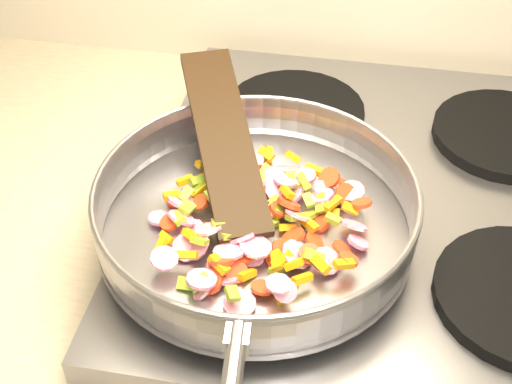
# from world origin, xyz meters

# --- Properties ---
(cooktop) EXTENTS (0.60, 0.60, 0.04)m
(cooktop) POSITION_xyz_m (-0.70, 1.67, 0.92)
(cooktop) COLOR #939399
(cooktop) RESTS_ON counter_top
(grate_fl) EXTENTS (0.19, 0.19, 0.02)m
(grate_fl) POSITION_xyz_m (-0.84, 1.52, 0.95)
(grate_fl) COLOR black
(grate_fl) RESTS_ON cooktop
(grate_bl) EXTENTS (0.19, 0.19, 0.02)m
(grate_bl) POSITION_xyz_m (-0.84, 1.81, 0.95)
(grate_bl) COLOR black
(grate_bl) RESTS_ON cooktop
(grate_br) EXTENTS (0.19, 0.19, 0.02)m
(grate_br) POSITION_xyz_m (-0.56, 1.81, 0.95)
(grate_br) COLOR black
(grate_br) RESTS_ON cooktop
(saute_pan) EXTENTS (0.39, 0.56, 0.06)m
(saute_pan) POSITION_xyz_m (-0.85, 1.56, 0.99)
(saute_pan) COLOR #9E9EA5
(saute_pan) RESTS_ON grate_fl
(vegetable_heap) EXTENTS (0.25, 0.27, 0.05)m
(vegetable_heap) POSITION_xyz_m (-0.85, 1.56, 0.98)
(vegetable_heap) COLOR red
(vegetable_heap) RESTS_ON saute_pan
(wooden_spatula) EXTENTS (0.16, 0.26, 0.08)m
(wooden_spatula) POSITION_xyz_m (-0.90, 1.64, 1.02)
(wooden_spatula) COLOR black
(wooden_spatula) RESTS_ON saute_pan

